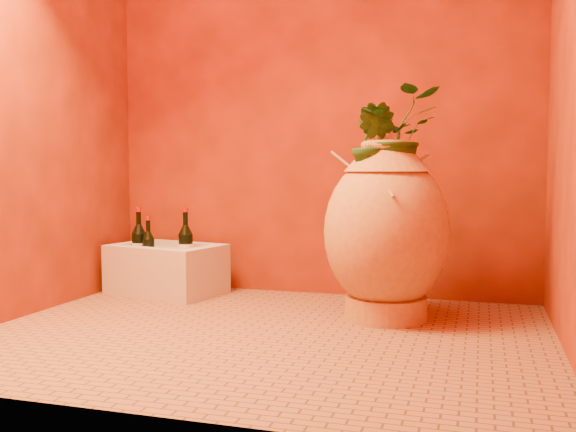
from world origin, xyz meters
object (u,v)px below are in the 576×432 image
(wine_bottle_b, at_px, (186,247))
(stone_basin, at_px, (167,270))
(amphora, at_px, (387,231))
(wall_tap, at_px, (379,136))
(wine_bottle_a, at_px, (139,246))
(wine_bottle_c, at_px, (148,250))

(wine_bottle_b, bearing_deg, stone_basin, 170.20)
(stone_basin, bearing_deg, amphora, -11.88)
(wall_tap, bearing_deg, wine_bottle_a, -169.93)
(wine_bottle_c, bearing_deg, wall_tap, 12.03)
(stone_basin, xyz_separation_m, wine_bottle_a, (-0.15, -0.05, 0.15))
(stone_basin, height_order, wall_tap, wall_tap)
(wine_bottle_b, bearing_deg, wine_bottle_a, -174.88)
(amphora, bearing_deg, wine_bottle_c, 171.93)
(amphora, distance_m, wine_bottle_b, 1.23)
(wine_bottle_b, distance_m, wine_bottle_c, 0.22)
(stone_basin, bearing_deg, wine_bottle_c, -132.03)
(stone_basin, xyz_separation_m, wine_bottle_b, (0.14, -0.02, 0.15))
(wine_bottle_c, bearing_deg, stone_basin, 47.97)
(wall_tap, bearing_deg, stone_basin, -170.95)
(amphora, xyz_separation_m, wine_bottle_b, (-1.20, 0.26, -0.15))
(amphora, relative_size, wine_bottle_a, 2.47)
(stone_basin, distance_m, wall_tap, 1.46)
(amphora, xyz_separation_m, stone_basin, (-1.33, 0.28, -0.29))
(stone_basin, bearing_deg, wine_bottle_b, -9.80)
(wine_bottle_a, distance_m, wine_bottle_c, 0.09)
(wine_bottle_a, distance_m, wall_tap, 1.53)
(wine_bottle_a, xyz_separation_m, wine_bottle_c, (0.08, -0.03, -0.02))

